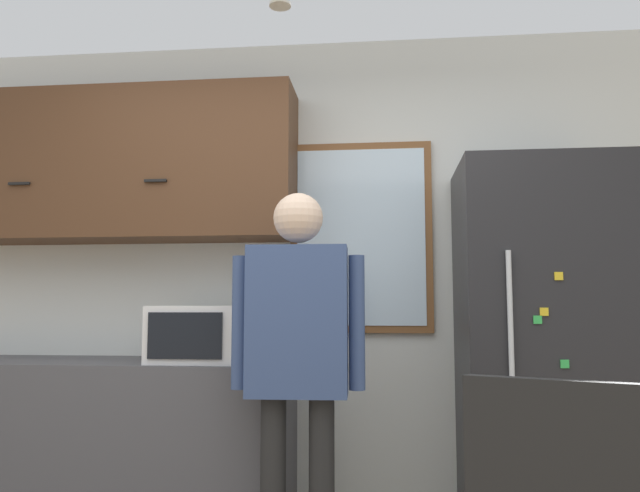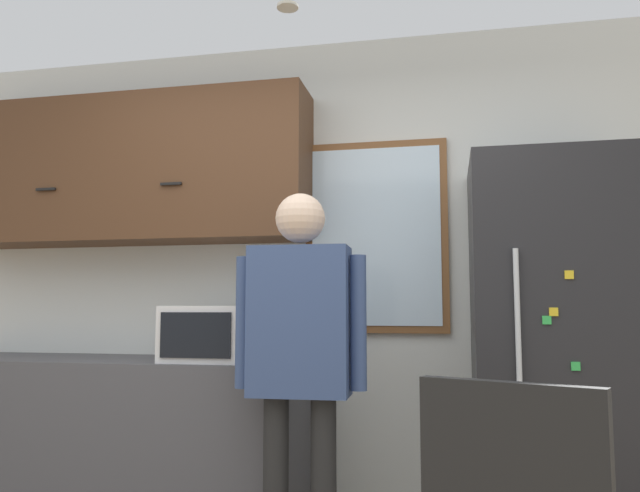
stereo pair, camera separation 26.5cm
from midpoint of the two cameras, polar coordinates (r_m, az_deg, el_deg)
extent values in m
cube|color=silver|center=(3.55, -3.54, -2.62)|extent=(6.00, 0.06, 2.70)
cube|color=#4C4C51|center=(3.65, -22.96, -16.56)|extent=(2.16, 0.62, 0.89)
cube|color=#51331E|center=(3.78, -21.12, 6.77)|extent=(2.16, 0.36, 0.84)
cube|color=black|center=(3.78, -27.66, 5.10)|extent=(0.12, 0.01, 0.01)
cube|color=black|center=(3.43, -17.00, 5.77)|extent=(0.12, 0.01, 0.01)
cube|color=white|center=(3.26, -12.64, -7.86)|extent=(0.52, 0.41, 0.28)
cube|color=black|center=(3.08, -14.72, -7.94)|extent=(0.36, 0.01, 0.22)
cube|color=#B2B2B2|center=(3.00, -9.94, -8.11)|extent=(0.07, 0.01, 0.23)
cylinder|color=black|center=(2.85, -7.18, -21.28)|extent=(0.11, 0.11, 0.78)
cylinder|color=black|center=(2.82, -2.74, -21.49)|extent=(0.11, 0.11, 0.78)
cube|color=#384C7A|center=(2.73, -4.84, -6.81)|extent=(0.44, 0.24, 0.65)
sphere|color=beige|center=(2.76, -4.76, 2.58)|extent=(0.22, 0.22, 0.22)
cylinder|color=#384C7A|center=(2.78, -10.10, -6.85)|extent=(0.07, 0.07, 0.58)
cylinder|color=#384C7A|center=(2.70, 0.57, -6.97)|extent=(0.07, 0.07, 0.58)
cube|color=#232326|center=(3.20, 17.44, -9.44)|extent=(0.77, 0.64, 1.87)
cylinder|color=silver|center=(2.82, 14.47, -7.01)|extent=(0.02, 0.02, 0.66)
cube|color=yellow|center=(2.88, 18.57, -2.62)|extent=(0.04, 0.01, 0.04)
cube|color=yellow|center=(2.86, 17.34, -5.76)|extent=(0.04, 0.01, 0.04)
cube|color=green|center=(2.86, 16.80, -6.47)|extent=(0.04, 0.01, 0.04)
cube|color=green|center=(2.89, 19.04, -10.17)|extent=(0.04, 0.01, 0.04)
cube|color=brown|center=(3.49, 1.59, 0.85)|extent=(0.79, 0.04, 1.07)
cube|color=silver|center=(3.46, 1.56, 0.90)|extent=(0.71, 0.01, 0.99)
cylinder|color=white|center=(3.37, -6.08, 21.12)|extent=(0.11, 0.11, 0.01)
camera|label=1|loc=(0.13, -92.86, 0.29)|focal=35.00mm
camera|label=2|loc=(0.13, 87.14, -0.29)|focal=35.00mm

